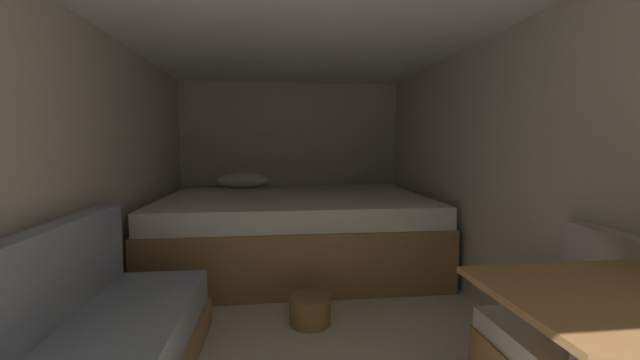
{
  "coord_description": "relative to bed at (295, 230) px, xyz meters",
  "views": [
    {
      "loc": [
        -0.18,
        -0.43,
        1.2
      ],
      "look_at": [
        0.17,
        2.55,
        0.92
      ],
      "focal_mm": 21.16,
      "sensor_mm": 36.0,
      "label": 1
    }
  ],
  "objects": [
    {
      "name": "wall_back",
      "position": [
        0.01,
        0.98,
        0.62
      ],
      "size": [
        2.74,
        0.05,
        1.95
      ],
      "primitive_type": "cube",
      "color": "beige",
      "rests_on": "ground"
    },
    {
      "name": "ceiling_slab",
      "position": [
        0.01,
        -1.4,
        1.62
      ],
      "size": [
        2.74,
        4.71,
        0.05
      ],
      "primitive_type": "cube",
      "color": "white",
      "rests_on": "wall_left"
    },
    {
      "name": "ground_plane",
      "position": [
        0.01,
        -1.4,
        -0.35
      ],
      "size": [
        6.71,
        6.71,
        0.0
      ],
      "primitive_type": "plane",
      "color": "beige"
    },
    {
      "name": "bed",
      "position": [
        0.0,
        0.0,
        0.0
      ],
      "size": [
        2.52,
        1.82,
        0.88
      ],
      "color": "#9E7247",
      "rests_on": "ground"
    },
    {
      "name": "wicker_basket",
      "position": [
        0.04,
        -1.27,
        -0.26
      ],
      "size": [
        0.28,
        0.28,
        0.19
      ],
      "color": "olive",
      "rests_on": "ground"
    },
    {
      "name": "dinette_table",
      "position": [
        0.88,
        -2.69,
        0.29
      ],
      "size": [
        0.77,
        0.6,
        0.75
      ],
      "color": "olive",
      "rests_on": "ground"
    },
    {
      "name": "wall_right",
      "position": [
        1.35,
        -1.4,
        0.62
      ],
      "size": [
        0.05,
        4.71,
        1.95
      ],
      "primitive_type": "cube",
      "color": "beige",
      "rests_on": "ground"
    },
    {
      "name": "wall_left",
      "position": [
        -1.34,
        -1.4,
        0.62
      ],
      "size": [
        0.05,
        4.71,
        1.95
      ],
      "primitive_type": "cube",
      "color": "beige",
      "rests_on": "ground"
    }
  ]
}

